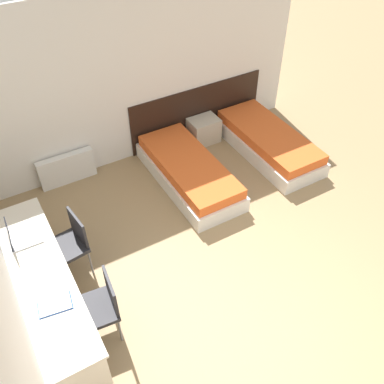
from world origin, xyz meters
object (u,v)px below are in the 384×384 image
at_px(nightstand, 204,130).
at_px(chair_near_notebook, 99,305).
at_px(bed_near_door, 268,142).
at_px(laptop, 20,238).
at_px(chair_near_laptop, 69,243).
at_px(bed_near_window, 189,172).

height_order(nightstand, chair_near_notebook, chair_near_notebook).
relative_size(bed_near_door, laptop, 5.71).
distance_m(bed_near_door, laptop, 4.19).
distance_m(chair_near_laptop, laptop, 0.58).
bearing_deg(laptop, bed_near_window, 16.10).
xyz_separation_m(nightstand, laptop, (-3.33, -1.50, 0.59)).
bearing_deg(chair_near_notebook, bed_near_door, 31.31).
height_order(bed_near_door, laptop, laptop).
distance_m(bed_near_window, chair_near_laptop, 2.22).
height_order(nightstand, laptop, laptop).
bearing_deg(chair_near_laptop, laptop, 167.92).
bearing_deg(bed_near_window, chair_near_laptop, -160.88).
height_order(chair_near_notebook, laptop, laptop).
relative_size(bed_near_door, nightstand, 4.05).
bearing_deg(nightstand, bed_near_door, -47.00).
xyz_separation_m(nightstand, chair_near_laptop, (-2.84, -1.54, 0.27)).
bearing_deg(chair_near_laptop, bed_near_window, 11.81).
relative_size(chair_near_laptop, laptop, 2.41).
distance_m(bed_near_door, chair_near_notebook, 4.01).
bearing_deg(chair_near_laptop, bed_near_door, 3.99).
bearing_deg(chair_near_laptop, chair_near_notebook, -97.30).
xyz_separation_m(bed_near_door, nightstand, (-0.76, 0.82, 0.02)).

